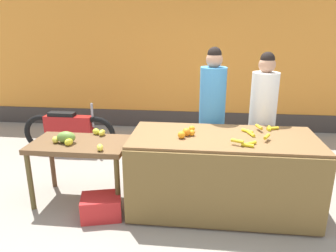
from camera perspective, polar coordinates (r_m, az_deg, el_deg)
name	(u,v)px	position (r m, az deg, el deg)	size (l,w,h in m)	color
ground_plane	(188,205)	(4.00, 3.52, -13.89)	(24.00, 24.00, 0.00)	gray
market_wall_back	(197,60)	(6.61, 5.25, 11.69)	(9.75, 0.23, 2.90)	orange
fruit_stall_counter	(221,173)	(3.78, 9.51, -8.34)	(2.08, 0.95, 0.90)	brown
side_table_wooden	(80,150)	(3.97, -15.39, -4.11)	(1.14, 0.66, 0.76)	brown
banana_bunch_pile	(256,135)	(3.67, 15.44, -1.48)	(0.61, 0.70, 0.07)	yellow
orange_pile	(187,132)	(3.57, 3.41, -1.13)	(0.18, 0.33, 0.09)	orange
mango_papaya_pile	(73,138)	(3.93, -16.59, -2.00)	(0.70, 0.64, 0.14)	yellow
vendor_woman_blue_shirt	(212,117)	(4.28, 7.82, 1.64)	(0.34, 0.34, 1.83)	#33333D
vendor_woman_white_shirt	(262,121)	(4.35, 16.41, 0.94)	(0.34, 0.34, 1.77)	#33333D
parked_motorcycle	(69,130)	(5.63, -17.26, -0.68)	(1.60, 0.18, 0.88)	black
produce_crate	(101,207)	(3.79, -11.79, -13.92)	(0.44, 0.32, 0.26)	red
produce_sack	(157,162)	(4.53, -2.04, -6.38)	(0.36, 0.30, 0.50)	maroon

